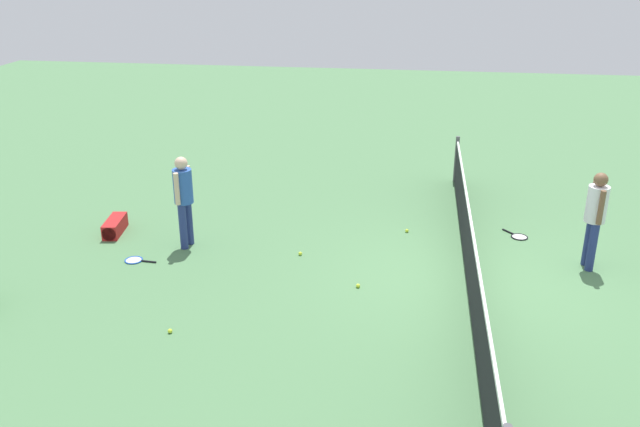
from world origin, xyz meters
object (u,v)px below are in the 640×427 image
at_px(tennis_ball_near_player, 300,254).
at_px(tennis_ball_baseline, 170,331).
at_px(player_far_side, 595,213).
at_px(tennis_ball_by_net, 407,231).
at_px(tennis_racket_far_player, 518,236).
at_px(tennis_ball_midcourt, 358,286).
at_px(player_near_side, 184,194).
at_px(equipment_bag, 114,227).
at_px(tennis_racket_near_player, 135,260).

distance_m(tennis_ball_near_player, tennis_ball_baseline, 3.13).
bearing_deg(player_far_side, tennis_ball_by_net, -109.03).
relative_size(player_far_side, tennis_racket_far_player, 3.06).
bearing_deg(tennis_ball_midcourt, tennis_racket_far_player, 131.01).
height_order(tennis_ball_near_player, tennis_ball_baseline, same).
height_order(player_far_side, tennis_ball_by_net, player_far_side).
bearing_deg(player_near_side, equipment_bag, -102.22).
bearing_deg(player_near_side, tennis_ball_baseline, 14.09).
bearing_deg(tennis_racket_near_player, player_near_side, 136.71).
distance_m(tennis_racket_far_player, equipment_bag, 7.68).
relative_size(tennis_ball_near_player, equipment_bag, 0.08).
bearing_deg(player_near_side, tennis_racket_far_player, 102.01).
distance_m(tennis_racket_near_player, tennis_ball_by_net, 5.06).
distance_m(tennis_ball_by_net, tennis_ball_midcourt, 2.47).
distance_m(tennis_ball_near_player, tennis_ball_by_net, 2.27).
distance_m(tennis_ball_near_player, equipment_bag, 3.70).
height_order(tennis_racket_far_player, tennis_ball_baseline, tennis_ball_baseline).
bearing_deg(tennis_racket_far_player, equipment_bag, -82.88).
xyz_separation_m(player_far_side, tennis_racket_far_player, (-1.14, -0.99, -1.00)).
xyz_separation_m(tennis_ball_near_player, equipment_bag, (-0.44, -3.67, 0.11)).
xyz_separation_m(tennis_racket_near_player, tennis_ball_midcourt, (0.41, 3.95, 0.02)).
distance_m(tennis_ball_near_player, tennis_ball_midcourt, 1.55).
height_order(player_near_side, tennis_ball_midcourt, player_near_side).
distance_m(tennis_racket_far_player, tennis_ball_by_net, 2.09).
distance_m(tennis_racket_far_player, tennis_ball_midcourt, 3.73).
bearing_deg(tennis_ball_by_net, tennis_ball_midcourt, -16.96).
height_order(player_near_side, tennis_racket_far_player, player_near_side).
distance_m(player_far_side, tennis_ball_baseline, 7.09).
height_order(tennis_racket_near_player, tennis_racket_far_player, same).
xyz_separation_m(tennis_ball_baseline, equipment_bag, (-3.24, -2.29, 0.11)).
height_order(player_far_side, tennis_ball_near_player, player_far_side).
height_order(tennis_ball_midcourt, equipment_bag, equipment_bag).
bearing_deg(player_far_side, tennis_racket_near_player, -83.46).
bearing_deg(tennis_ball_midcourt, player_far_side, 108.88).
bearing_deg(tennis_ball_near_player, equipment_bag, -96.79).
height_order(player_near_side, tennis_ball_by_net, player_near_side).
distance_m(player_near_side, tennis_ball_by_net, 4.26).
distance_m(tennis_racket_near_player, tennis_ball_near_player, 2.89).
bearing_deg(player_near_side, tennis_ball_midcourt, 70.37).
height_order(tennis_racket_far_player, equipment_bag, equipment_bag).
bearing_deg(player_far_side, tennis_racket_far_player, -139.04).
height_order(tennis_racket_near_player, equipment_bag, equipment_bag).
bearing_deg(player_near_side, player_far_side, 91.17).
xyz_separation_m(tennis_ball_near_player, tennis_ball_midcourt, (1.06, 1.13, 0.00)).
bearing_deg(tennis_racket_near_player, tennis_racket_far_player, 106.74).
distance_m(player_far_side, tennis_racket_near_player, 7.87).
distance_m(tennis_racket_far_player, tennis_ball_baseline, 6.78).
height_order(tennis_ball_by_net, tennis_ball_midcourt, same).
bearing_deg(tennis_ball_baseline, tennis_ball_near_player, 153.64).
relative_size(player_near_side, tennis_ball_midcourt, 25.76).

